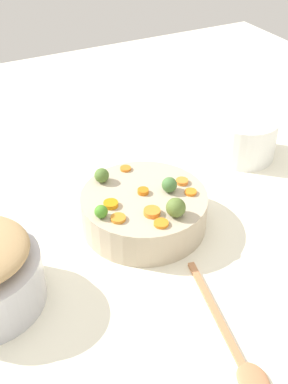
# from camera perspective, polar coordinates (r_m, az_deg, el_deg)

# --- Properties ---
(tabletop) EXTENTS (2.40, 2.40, 0.02)m
(tabletop) POSITION_cam_1_polar(r_m,az_deg,el_deg) (1.14, -0.66, -5.34)
(tabletop) COLOR white
(tabletop) RESTS_ON ground
(serving_bowl_carrots) EXTENTS (0.29, 0.29, 0.08)m
(serving_bowl_carrots) POSITION_cam_1_polar(r_m,az_deg,el_deg) (1.14, 0.00, -2.13)
(serving_bowl_carrots) COLOR #BAAA8F
(serving_bowl_carrots) RESTS_ON tabletop
(carrot_slice_0) EXTENTS (0.03, 0.03, 0.01)m
(carrot_slice_0) POSITION_cam_1_polar(r_m,az_deg,el_deg) (1.15, 4.45, 1.24)
(carrot_slice_0) COLOR orange
(carrot_slice_0) RESTS_ON serving_bowl_carrots
(carrot_slice_1) EXTENTS (0.05, 0.05, 0.01)m
(carrot_slice_1) POSITION_cam_1_polar(r_m,az_deg,el_deg) (1.05, 0.94, -2.34)
(carrot_slice_1) COLOR orange
(carrot_slice_1) RESTS_ON serving_bowl_carrots
(carrot_slice_2) EXTENTS (0.04, 0.04, 0.01)m
(carrot_slice_2) POSITION_cam_1_polar(r_m,az_deg,el_deg) (1.12, 5.45, -0.01)
(carrot_slice_2) COLOR orange
(carrot_slice_2) RESTS_ON serving_bowl_carrots
(carrot_slice_3) EXTENTS (0.03, 0.03, 0.01)m
(carrot_slice_3) POSITION_cam_1_polar(r_m,az_deg,el_deg) (1.12, -0.11, 0.09)
(carrot_slice_3) COLOR orange
(carrot_slice_3) RESTS_ON serving_bowl_carrots
(carrot_slice_4) EXTENTS (0.04, 0.04, 0.01)m
(carrot_slice_4) POSITION_cam_1_polar(r_m,az_deg,el_deg) (1.04, -3.03, -3.08)
(carrot_slice_4) COLOR orange
(carrot_slice_4) RESTS_ON serving_bowl_carrots
(carrot_slice_5) EXTENTS (0.04, 0.04, 0.01)m
(carrot_slice_5) POSITION_cam_1_polar(r_m,az_deg,el_deg) (1.03, 2.01, -3.68)
(carrot_slice_5) COLOR orange
(carrot_slice_5) RESTS_ON serving_bowl_carrots
(carrot_slice_6) EXTENTS (0.04, 0.04, 0.01)m
(carrot_slice_6) POSITION_cam_1_polar(r_m,az_deg,el_deg) (1.20, -2.16, 2.75)
(carrot_slice_6) COLOR orange
(carrot_slice_6) RESTS_ON serving_bowl_carrots
(carrot_slice_7) EXTENTS (0.04, 0.04, 0.01)m
(carrot_slice_7) POSITION_cam_1_polar(r_m,az_deg,el_deg) (1.08, -3.90, -1.42)
(carrot_slice_7) COLOR orange
(carrot_slice_7) RESTS_ON serving_bowl_carrots
(brussels_sprout_0) EXTENTS (0.03, 0.03, 0.03)m
(brussels_sprout_0) POSITION_cam_1_polar(r_m,az_deg,el_deg) (1.05, -5.09, -2.20)
(brussels_sprout_0) COLOR #458725
(brussels_sprout_0) RESTS_ON serving_bowl_carrots
(brussels_sprout_1) EXTENTS (0.04, 0.04, 0.04)m
(brussels_sprout_1) POSITION_cam_1_polar(r_m,az_deg,el_deg) (1.12, 2.97, 0.85)
(brussels_sprout_1) COLOR #447238
(brussels_sprout_1) RESTS_ON serving_bowl_carrots
(brussels_sprout_2) EXTENTS (0.03, 0.03, 0.03)m
(brussels_sprout_2) POSITION_cam_1_polar(r_m,az_deg,el_deg) (1.15, -4.96, 1.95)
(brussels_sprout_2) COLOR #4D6E2E
(brussels_sprout_2) RESTS_ON serving_bowl_carrots
(brussels_sprout_3) EXTENTS (0.04, 0.04, 0.04)m
(brussels_sprout_3) POSITION_cam_1_polar(r_m,az_deg,el_deg) (1.04, 3.73, -1.82)
(brussels_sprout_3) COLOR #566F2F
(brussels_sprout_3) RESTS_ON serving_bowl_carrots
(wooden_spoon) EXTENTS (0.10, 0.33, 0.01)m
(wooden_spoon) POSITION_cam_1_polar(r_m,az_deg,el_deg) (0.93, 10.61, -17.82)
(wooden_spoon) COLOR #B6794F
(wooden_spoon) RESTS_ON tabletop
(casserole_dish) EXTENTS (0.18, 0.18, 0.12)m
(casserole_dish) POSITION_cam_1_polar(r_m,az_deg,el_deg) (1.42, 11.55, 6.24)
(casserole_dish) COLOR white
(casserole_dish) RESTS_ON tabletop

